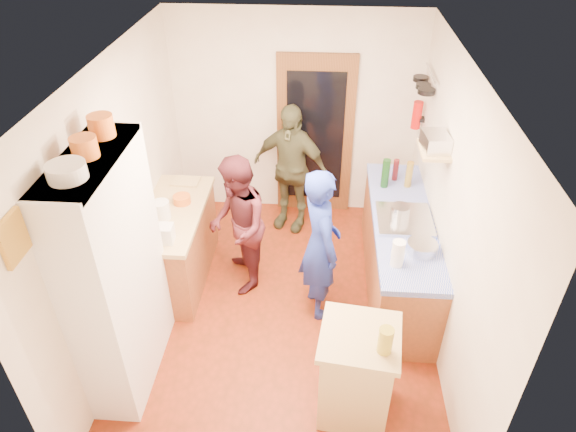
# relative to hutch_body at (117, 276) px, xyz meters

# --- Properties ---
(floor) EXTENTS (3.00, 4.00, 0.02)m
(floor) POSITION_rel_hutch_body_xyz_m (1.30, 0.80, -1.11)
(floor) COLOR maroon
(floor) RESTS_ON ground
(ceiling) EXTENTS (3.00, 4.00, 0.02)m
(ceiling) POSITION_rel_hutch_body_xyz_m (1.30, 0.80, 1.51)
(ceiling) COLOR silver
(ceiling) RESTS_ON ground
(wall_back) EXTENTS (3.00, 0.02, 2.60)m
(wall_back) POSITION_rel_hutch_body_xyz_m (1.30, 2.81, 0.20)
(wall_back) COLOR #EDE5CD
(wall_back) RESTS_ON ground
(wall_front) EXTENTS (3.00, 0.02, 2.60)m
(wall_front) POSITION_rel_hutch_body_xyz_m (1.30, -1.21, 0.20)
(wall_front) COLOR #EDE5CD
(wall_front) RESTS_ON ground
(wall_left) EXTENTS (0.02, 4.00, 2.60)m
(wall_left) POSITION_rel_hutch_body_xyz_m (-0.21, 0.80, 0.20)
(wall_left) COLOR #EDE5CD
(wall_left) RESTS_ON ground
(wall_right) EXTENTS (0.02, 4.00, 2.60)m
(wall_right) POSITION_rel_hutch_body_xyz_m (2.81, 0.80, 0.20)
(wall_right) COLOR #EDE5CD
(wall_right) RESTS_ON ground
(door_frame) EXTENTS (0.95, 0.06, 2.10)m
(door_frame) POSITION_rel_hutch_body_xyz_m (1.55, 2.77, -0.05)
(door_frame) COLOR brown
(door_frame) RESTS_ON ground
(door_glass) EXTENTS (0.70, 0.02, 1.70)m
(door_glass) POSITION_rel_hutch_body_xyz_m (1.55, 2.74, -0.05)
(door_glass) COLOR black
(door_glass) RESTS_ON door_frame
(hutch_body) EXTENTS (0.40, 1.20, 2.20)m
(hutch_body) POSITION_rel_hutch_body_xyz_m (0.00, 0.00, 0.00)
(hutch_body) COLOR white
(hutch_body) RESTS_ON ground
(hutch_top_shelf) EXTENTS (0.40, 1.14, 0.04)m
(hutch_top_shelf) POSITION_rel_hutch_body_xyz_m (0.00, 0.00, 1.08)
(hutch_top_shelf) COLOR white
(hutch_top_shelf) RESTS_ON hutch_body
(plate_stack) EXTENTS (0.26, 0.26, 0.11)m
(plate_stack) POSITION_rel_hutch_body_xyz_m (0.00, -0.29, 1.15)
(plate_stack) COLOR white
(plate_stack) RESTS_ON hutch_top_shelf
(orange_pot_a) EXTENTS (0.19, 0.19, 0.15)m
(orange_pot_a) POSITION_rel_hutch_body_xyz_m (0.00, 0.01, 1.17)
(orange_pot_a) COLOR orange
(orange_pot_a) RESTS_ON hutch_top_shelf
(orange_pot_b) EXTENTS (0.19, 0.19, 0.17)m
(orange_pot_b) POSITION_rel_hutch_body_xyz_m (0.00, 0.33, 1.18)
(orange_pot_b) COLOR orange
(orange_pot_b) RESTS_ON hutch_top_shelf
(left_counter_base) EXTENTS (0.60, 1.40, 0.85)m
(left_counter_base) POSITION_rel_hutch_body_xyz_m (0.10, 1.25, -0.68)
(left_counter_base) COLOR #9F5326
(left_counter_base) RESTS_ON ground
(left_counter_top) EXTENTS (0.64, 1.44, 0.05)m
(left_counter_top) POSITION_rel_hutch_body_xyz_m (0.10, 1.25, -0.23)
(left_counter_top) COLOR tan
(left_counter_top) RESTS_ON left_counter_base
(toaster) EXTENTS (0.24, 0.17, 0.17)m
(toaster) POSITION_rel_hutch_body_xyz_m (0.15, 0.74, -0.11)
(toaster) COLOR white
(toaster) RESTS_ON left_counter_top
(kettle) EXTENTS (0.18, 0.18, 0.19)m
(kettle) POSITION_rel_hutch_body_xyz_m (0.05, 1.11, -0.10)
(kettle) COLOR white
(kettle) RESTS_ON left_counter_top
(orange_bowl) EXTENTS (0.24, 0.24, 0.08)m
(orange_bowl) POSITION_rel_hutch_body_xyz_m (0.18, 1.41, -0.16)
(orange_bowl) COLOR orange
(orange_bowl) RESTS_ON left_counter_top
(chopping_board) EXTENTS (0.31, 0.23, 0.02)m
(chopping_board) POSITION_rel_hutch_body_xyz_m (0.12, 1.82, -0.19)
(chopping_board) COLOR tan
(chopping_board) RESTS_ON left_counter_top
(right_counter_base) EXTENTS (0.60, 2.20, 0.84)m
(right_counter_base) POSITION_rel_hutch_body_xyz_m (2.50, 1.30, -0.68)
(right_counter_base) COLOR #9F5326
(right_counter_base) RESTS_ON ground
(right_counter_top) EXTENTS (0.62, 2.22, 0.06)m
(right_counter_top) POSITION_rel_hutch_body_xyz_m (2.50, 1.30, -0.23)
(right_counter_top) COLOR #0622BC
(right_counter_top) RESTS_ON right_counter_base
(hob) EXTENTS (0.55, 0.58, 0.04)m
(hob) POSITION_rel_hutch_body_xyz_m (2.50, 1.23, -0.18)
(hob) COLOR silver
(hob) RESTS_ON right_counter_top
(pot_on_hob) EXTENTS (0.19, 0.19, 0.12)m
(pot_on_hob) POSITION_rel_hutch_body_xyz_m (2.45, 1.26, -0.10)
(pot_on_hob) COLOR silver
(pot_on_hob) RESTS_ON hob
(bottle_a) EXTENTS (0.09, 0.09, 0.34)m
(bottle_a) POSITION_rel_hutch_body_xyz_m (2.35, 1.90, -0.03)
(bottle_a) COLOR #143F14
(bottle_a) RESTS_ON right_counter_top
(bottle_b) EXTENTS (0.08, 0.08, 0.25)m
(bottle_b) POSITION_rel_hutch_body_xyz_m (2.48, 2.05, -0.07)
(bottle_b) COLOR #591419
(bottle_b) RESTS_ON right_counter_top
(bottle_c) EXTENTS (0.08, 0.08, 0.30)m
(bottle_c) POSITION_rel_hutch_body_xyz_m (2.61, 1.92, -0.05)
(bottle_c) COLOR olive
(bottle_c) RESTS_ON right_counter_top
(paper_towel) EXTENTS (0.15, 0.15, 0.26)m
(paper_towel) POSITION_rel_hutch_body_xyz_m (2.35, 0.55, -0.07)
(paper_towel) COLOR white
(paper_towel) RESTS_ON right_counter_top
(mixing_bowl) EXTENTS (0.32, 0.32, 0.11)m
(mixing_bowl) POSITION_rel_hutch_body_xyz_m (2.60, 0.74, -0.15)
(mixing_bowl) COLOR silver
(mixing_bowl) RESTS_ON right_counter_top
(island_base) EXTENTS (0.61, 0.61, 0.86)m
(island_base) POSITION_rel_hutch_body_xyz_m (1.99, -0.32, -0.67)
(island_base) COLOR tan
(island_base) RESTS_ON ground
(island_top) EXTENTS (0.69, 0.69, 0.05)m
(island_top) POSITION_rel_hutch_body_xyz_m (1.99, -0.32, -0.22)
(island_top) COLOR tan
(island_top) RESTS_ON island_base
(cutting_board) EXTENTS (0.38, 0.32, 0.02)m
(cutting_board) POSITION_rel_hutch_body_xyz_m (1.95, -0.27, -0.21)
(cutting_board) COLOR white
(cutting_board) RESTS_ON island_top
(oil_jar) EXTENTS (0.12, 0.12, 0.22)m
(oil_jar) POSITION_rel_hutch_body_xyz_m (2.16, -0.46, -0.08)
(oil_jar) COLOR #AD9E2D
(oil_jar) RESTS_ON island_top
(pan_rail) EXTENTS (0.02, 0.65, 0.02)m
(pan_rail) POSITION_rel_hutch_body_xyz_m (2.76, 2.33, 0.95)
(pan_rail) COLOR silver
(pan_rail) RESTS_ON wall_right
(pan_hang_a) EXTENTS (0.18, 0.18, 0.05)m
(pan_hang_a) POSITION_rel_hutch_body_xyz_m (2.70, 2.15, 0.82)
(pan_hang_a) COLOR black
(pan_hang_a) RESTS_ON pan_rail
(pan_hang_b) EXTENTS (0.16, 0.16, 0.05)m
(pan_hang_b) POSITION_rel_hutch_body_xyz_m (2.70, 2.35, 0.80)
(pan_hang_b) COLOR black
(pan_hang_b) RESTS_ON pan_rail
(pan_hang_c) EXTENTS (0.17, 0.17, 0.05)m
(pan_hang_c) POSITION_rel_hutch_body_xyz_m (2.70, 2.55, 0.81)
(pan_hang_c) COLOR black
(pan_hang_c) RESTS_ON pan_rail
(wall_shelf) EXTENTS (0.26, 0.42, 0.03)m
(wall_shelf) POSITION_rel_hutch_body_xyz_m (2.67, 1.25, 0.60)
(wall_shelf) COLOR tan
(wall_shelf) RESTS_ON wall_right
(radio) EXTENTS (0.25, 0.32, 0.15)m
(radio) POSITION_rel_hutch_body_xyz_m (2.67, 1.25, 0.69)
(radio) COLOR silver
(radio) RESTS_ON wall_shelf
(ext_bracket) EXTENTS (0.06, 0.10, 0.04)m
(ext_bracket) POSITION_rel_hutch_body_xyz_m (2.77, 2.50, 0.35)
(ext_bracket) COLOR black
(ext_bracket) RESTS_ON wall_right
(fire_extinguisher) EXTENTS (0.11, 0.11, 0.32)m
(fire_extinguisher) POSITION_rel_hutch_body_xyz_m (2.71, 2.50, 0.40)
(fire_extinguisher) COLOR red
(fire_extinguisher) RESTS_ON wall_right
(picture_frame) EXTENTS (0.03, 0.25, 0.30)m
(picture_frame) POSITION_rel_hutch_body_xyz_m (-0.18, -0.75, 0.95)
(picture_frame) COLOR gold
(picture_frame) RESTS_ON wall_left
(person_hob) EXTENTS (0.57, 0.70, 1.65)m
(person_hob) POSITION_rel_hutch_body_xyz_m (1.70, 0.87, -0.28)
(person_hob) COLOR #20329A
(person_hob) RESTS_ON ground
(person_left) EXTENTS (0.75, 0.87, 1.56)m
(person_left) POSITION_rel_hutch_body_xyz_m (0.82, 1.24, -0.32)
(person_left) COLOR #481920
(person_left) RESTS_ON ground
(person_back) EXTENTS (1.04, 0.71, 1.65)m
(person_back) POSITION_rel_hutch_body_xyz_m (1.28, 2.35, -0.28)
(person_back) COLOR #414229
(person_back) RESTS_ON ground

